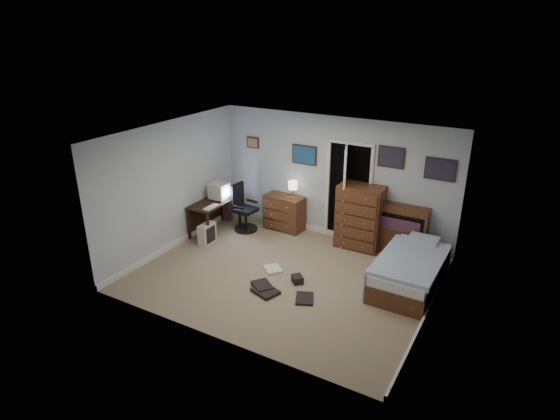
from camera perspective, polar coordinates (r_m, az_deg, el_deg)
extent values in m
cube|color=gray|center=(8.36, 0.55, -8.08)|extent=(5.00, 4.00, 0.02)
cube|color=black|center=(9.87, -8.01, 1.02)|extent=(0.58, 1.22, 0.04)
cube|color=black|center=(9.73, -11.03, -1.72)|extent=(0.05, 0.05, 0.66)
cube|color=black|center=(9.45, -8.75, -2.31)|extent=(0.05, 0.05, 0.66)
cube|color=black|center=(10.55, -7.14, 0.45)|extent=(0.05, 0.05, 0.66)
cube|color=black|center=(10.29, -4.94, -0.03)|extent=(0.05, 0.05, 0.66)
cube|color=black|center=(10.13, -9.10, -0.35)|extent=(0.04, 1.12, 0.47)
cube|color=beige|center=(9.90, -7.45, 2.33)|extent=(0.36, 0.34, 0.32)
cube|color=#8CB2F2|center=(9.80, -6.58, 2.17)|extent=(0.01, 0.26, 0.21)
cube|color=beige|center=(9.96, -7.40, 1.42)|extent=(0.24, 0.24, 0.02)
cube|color=beige|center=(9.50, -8.42, 0.34)|extent=(0.15, 0.38, 0.02)
cube|color=beige|center=(9.54, -8.89, -2.87)|extent=(0.19, 0.40, 0.42)
cube|color=black|center=(9.48, -8.42, -3.00)|extent=(0.01, 0.28, 0.33)
cylinder|color=black|center=(10.11, -4.16, -2.29)|extent=(0.54, 0.54, 0.06)
cylinder|color=black|center=(10.03, -4.20, -1.20)|extent=(0.06, 0.06, 0.38)
cube|color=black|center=(9.94, -4.23, 0.00)|extent=(0.45, 0.45, 0.08)
cube|color=black|center=(9.96, -5.22, 1.83)|extent=(0.09, 0.38, 0.52)
cube|color=black|center=(9.73, -5.09, 0.32)|extent=(0.29, 0.07, 0.04)
cube|color=black|center=(10.06, -3.44, 1.10)|extent=(0.29, 0.07, 0.04)
cube|color=maroon|center=(10.51, -6.37, 0.58)|extent=(0.15, 0.15, 0.72)
cube|color=#592C1C|center=(10.02, 0.54, -0.31)|extent=(0.87, 0.48, 0.75)
cylinder|color=gold|center=(9.79, 1.56, 1.55)|extent=(0.12, 0.12, 0.02)
cylinder|color=gold|center=(9.75, 1.57, 2.17)|extent=(0.02, 0.02, 0.22)
cylinder|color=beige|center=(9.70, 1.58, 3.05)|extent=(0.20, 0.20, 0.17)
cube|color=black|center=(9.72, 9.04, 2.63)|extent=(0.90, 0.60, 2.00)
cube|color=white|center=(9.59, 5.81, 2.52)|extent=(0.06, 0.05, 2.00)
cube|color=white|center=(9.28, 10.88, 1.57)|extent=(0.06, 0.05, 2.00)
cube|color=white|center=(9.13, 8.66, 8.08)|extent=(0.96, 0.05, 0.06)
cube|color=white|center=(9.35, 7.81, 1.91)|extent=(0.31, 0.77, 2.00)
sphere|color=gold|center=(9.11, 9.24, 1.28)|extent=(0.06, 0.06, 0.06)
cube|color=#592C1C|center=(9.25, 9.72, -0.84)|extent=(0.88, 0.53, 1.28)
cube|color=#592C1C|center=(9.22, 14.20, -2.27)|extent=(1.10, 0.29, 0.99)
cube|color=black|center=(9.08, 14.15, -1.38)|extent=(1.01, 0.12, 0.33)
cube|color=maroon|center=(9.09, 14.13, -1.63)|extent=(0.88, 0.14, 0.24)
cube|color=#592C1C|center=(8.30, 15.56, -7.84)|extent=(0.96, 1.88, 0.33)
cube|color=white|center=(8.19, 15.73, -6.33)|extent=(0.92, 1.84, 0.17)
cube|color=#6681BD|center=(8.06, 15.62, -5.97)|extent=(1.01, 1.60, 0.09)
cube|color=#6681BD|center=(8.29, 12.15, -6.77)|extent=(0.06, 1.59, 0.50)
cube|color=#7990C2|center=(8.74, 17.07, -3.58)|extent=(0.52, 0.36, 0.12)
cube|color=#331E11|center=(10.20, -3.34, 8.20)|extent=(0.30, 0.03, 0.24)
cube|color=#986A53|center=(10.19, -3.39, 8.18)|extent=(0.25, 0.01, 0.19)
cube|color=#331E11|center=(9.62, 2.98, 6.74)|extent=(0.55, 0.03, 0.40)
cube|color=navy|center=(9.61, 2.94, 6.72)|extent=(0.50, 0.01, 0.35)
cube|color=#331E11|center=(8.94, 13.41, 6.29)|extent=(0.50, 0.03, 0.40)
cube|color=black|center=(8.92, 13.38, 6.27)|extent=(0.45, 0.01, 0.35)
cube|color=#331E11|center=(8.77, 18.97, 4.70)|extent=(0.55, 0.03, 0.40)
cube|color=black|center=(8.75, 18.95, 4.68)|extent=(0.50, 0.01, 0.35)
cube|color=black|center=(7.87, -1.78, -9.87)|extent=(0.50, 0.44, 0.06)
cube|color=black|center=(7.99, -2.18, -9.26)|extent=(0.47, 0.45, 0.07)
cube|color=silver|center=(8.52, -0.87, -7.22)|extent=(0.43, 0.42, 0.05)
cube|color=black|center=(7.71, 3.01, -10.72)|extent=(0.41, 0.46, 0.04)
cube|color=black|center=(8.13, 2.13, -8.43)|extent=(0.26, 0.26, 0.13)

